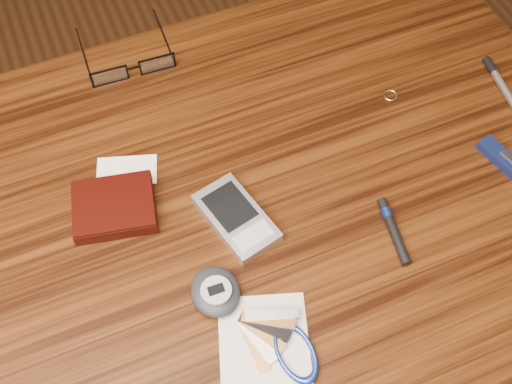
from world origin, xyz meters
TOP-DOWN VIEW (x-y plane):
  - desk at (0.00, 0.00)m, footprint 1.00×0.70m
  - wallet_and_card at (-0.13, 0.07)m, footprint 0.13×0.14m
  - eyeglasses at (-0.04, 0.28)m, footprint 0.13×0.13m
  - gold_ring at (0.27, 0.10)m, footprint 0.03×0.03m
  - pda_phone at (0.00, -0.00)m, footprint 0.08×0.12m
  - pedometer at (-0.06, -0.09)m, footprint 0.06×0.07m
  - notepad_keys at (-0.01, -0.17)m, footprint 0.13×0.13m
  - pocket_knife at (0.35, -0.07)m, footprint 0.04×0.10m
  - silver_pen at (0.42, 0.05)m, footprint 0.03×0.13m
  - black_blue_pen at (0.17, -0.09)m, footprint 0.03×0.09m

SIDE VIEW (x-z plane):
  - desk at x=0.00m, z-range 0.27..1.02m
  - gold_ring at x=0.27m, z-range 0.75..0.75m
  - notepad_keys at x=-0.01m, z-range 0.75..0.76m
  - silver_pen at x=0.42m, z-range 0.75..0.76m
  - black_blue_pen at x=0.17m, z-range 0.75..0.76m
  - pocket_knife at x=0.35m, z-range 0.75..0.76m
  - pda_phone at x=0.00m, z-range 0.75..0.77m
  - wallet_and_card at x=-0.13m, z-range 0.75..0.77m
  - pedometer at x=-0.06m, z-range 0.75..0.77m
  - eyeglasses at x=-0.04m, z-range 0.75..0.78m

